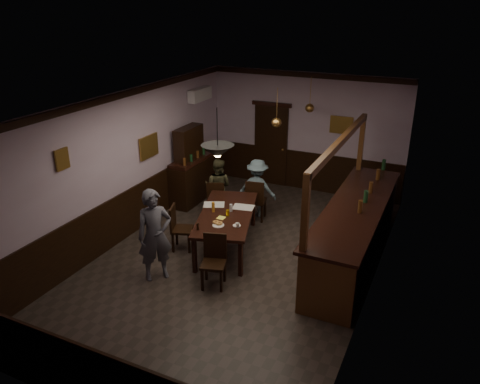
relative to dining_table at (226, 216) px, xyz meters
The scene contains 31 objects.
room 0.97m from the dining_table, 41.47° to the right, with size 5.01×8.01×3.01m.
dining_table is the anchor object (origin of this frame).
chair_far_left 1.37m from the dining_table, 126.61° to the left, with size 0.50×0.50×0.89m.
chair_far_right 1.35m from the dining_table, 88.28° to the left, with size 0.49×0.49×0.96m.
chair_near 1.33m from the dining_table, 72.55° to the right, with size 0.50×0.50×0.93m.
chair_side 0.96m from the dining_table, 150.26° to the right, with size 0.50×0.50×0.92m.
person_standing 1.64m from the dining_table, 112.62° to the right, with size 0.61×0.40×1.68m, color #4F4E5A.
person_seated_left 1.61m from the dining_table, 123.59° to the left, with size 0.64×0.50×1.31m, color #444228.
person_seated_right 1.61m from the dining_table, 91.22° to the left, with size 0.87×0.50×1.34m, color slate.
newspaper_left 0.47m from the dining_table, 149.78° to the left, with size 0.42×0.30×0.01m, color silver.
newspaper_right 0.43m from the dining_table, 62.49° to the left, with size 0.42×0.30×0.01m, color silver.
napkin 0.26m from the dining_table, 87.39° to the right, with size 0.15×0.15×0.00m, color #FFF85D.
saucer 0.61m from the dining_table, 44.81° to the right, with size 0.15×0.15×0.01m, color white.
coffee_cup 0.67m from the dining_table, 45.44° to the right, with size 0.08×0.08×0.07m, color white.
pastry_plate 0.58m from the dining_table, 78.42° to the right, with size 0.22×0.22×0.01m, color white.
pastry_ring_a 0.53m from the dining_table, 85.24° to the right, with size 0.13×0.13×0.04m, color #C68C47.
pastry_ring_b 0.55m from the dining_table, 77.46° to the right, with size 0.13×0.13×0.04m, color #C68C47.
soda_can 0.18m from the dining_table, 52.98° to the right, with size 0.07×0.07×0.12m, color gold.
beer_glass 0.31m from the dining_table, 165.71° to the right, with size 0.06×0.06×0.20m, color #BF721E.
water_glass 0.18m from the dining_table, 62.17° to the left, with size 0.06×0.06×0.15m, color silver.
pepper_mill 0.89m from the dining_table, 99.09° to the right, with size 0.04×0.04×0.14m, color black.
sideboard 2.51m from the dining_table, 136.42° to the left, with size 0.50×1.40×1.84m.
bar_counter 2.46m from the dining_table, 14.06° to the left, with size 0.98×4.22×2.37m.
door_back 3.66m from the dining_table, 98.04° to the left, with size 0.90×0.06×2.10m, color black.
ac_unit 3.69m from the dining_table, 127.91° to the left, with size 0.20×0.85×0.30m.
picture_left_small 3.20m from the dining_table, 136.77° to the right, with size 0.04×0.28×0.36m.
picture_left_large 2.35m from the dining_table, 167.61° to the left, with size 0.04×0.62×0.48m.
picture_back 4.00m from the dining_table, 70.35° to the left, with size 0.55×0.04×0.42m.
pendant_iron 1.77m from the dining_table, 72.59° to the right, with size 0.56×0.56×0.85m.
pendant_brass_mid 2.14m from the dining_table, 69.55° to the left, with size 0.20×0.20×0.81m.
pendant_brass_far 3.39m from the dining_table, 76.60° to the left, with size 0.20×0.20×0.81m.
Camera 1 is at (3.37, -7.02, 4.65)m, focal length 35.00 mm.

